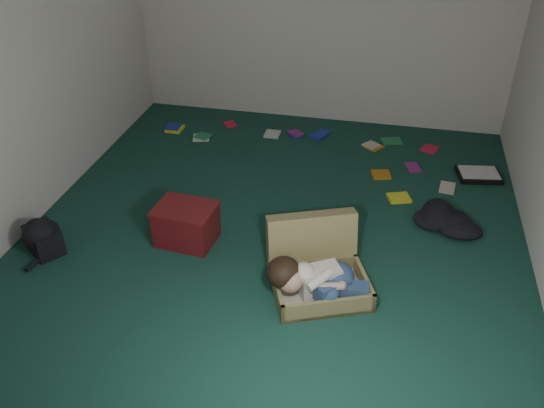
% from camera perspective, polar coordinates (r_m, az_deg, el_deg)
% --- Properties ---
extents(floor, '(4.50, 4.50, 0.00)m').
position_cam_1_polar(floor, '(4.76, 0.39, -2.57)').
color(floor, '#164134').
rests_on(floor, ground).
extents(wall_back, '(4.50, 0.00, 4.50)m').
position_cam_1_polar(wall_back, '(6.26, 5.04, 19.37)').
color(wall_back, silver).
rests_on(wall_back, ground).
extents(wall_front, '(4.50, 0.00, 4.50)m').
position_cam_1_polar(wall_front, '(2.27, -11.66, -8.22)').
color(wall_front, silver).
rests_on(wall_front, ground).
extents(wall_left, '(0.00, 4.50, 4.50)m').
position_cam_1_polar(wall_left, '(4.93, -23.56, 13.03)').
color(wall_left, silver).
rests_on(wall_left, ground).
extents(suitcase, '(0.85, 0.84, 0.48)m').
position_cam_1_polar(suitcase, '(4.15, 4.46, -6.34)').
color(suitcase, olive).
rests_on(suitcase, floor).
extents(person, '(0.73, 0.38, 0.30)m').
position_cam_1_polar(person, '(3.99, 4.41, -7.43)').
color(person, white).
rests_on(person, suitcase).
extents(maroon_bin, '(0.49, 0.40, 0.32)m').
position_cam_1_polar(maroon_bin, '(4.59, -8.49, -2.00)').
color(maroon_bin, maroon).
rests_on(maroon_bin, floor).
extents(backpack, '(0.48, 0.47, 0.23)m').
position_cam_1_polar(backpack, '(4.80, -21.67, -3.24)').
color(backpack, black).
rests_on(backpack, floor).
extents(clothing_pile, '(0.49, 0.43, 0.14)m').
position_cam_1_polar(clothing_pile, '(4.95, 16.51, -1.60)').
color(clothing_pile, black).
rests_on(clothing_pile, floor).
extents(paper_tray, '(0.44, 0.36, 0.06)m').
position_cam_1_polar(paper_tray, '(5.81, 19.79, 2.77)').
color(paper_tray, black).
rests_on(paper_tray, floor).
extents(book_scatter, '(3.06, 1.39, 0.02)m').
position_cam_1_polar(book_scatter, '(5.99, 5.63, 5.43)').
color(book_scatter, yellow).
rests_on(book_scatter, floor).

